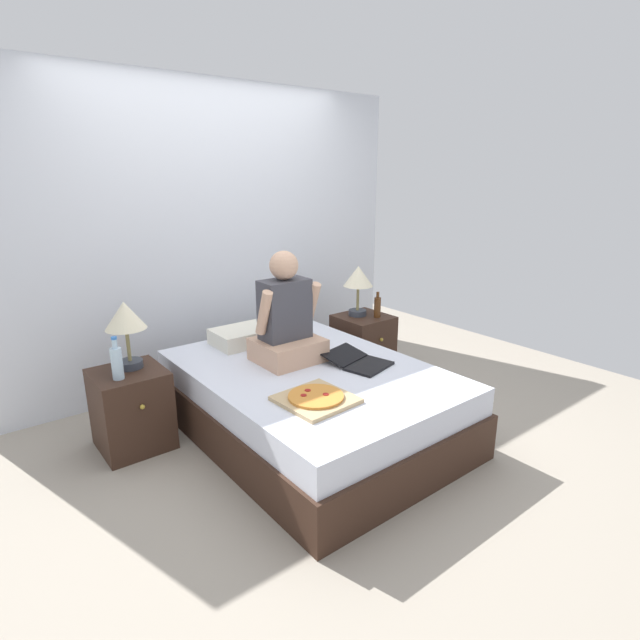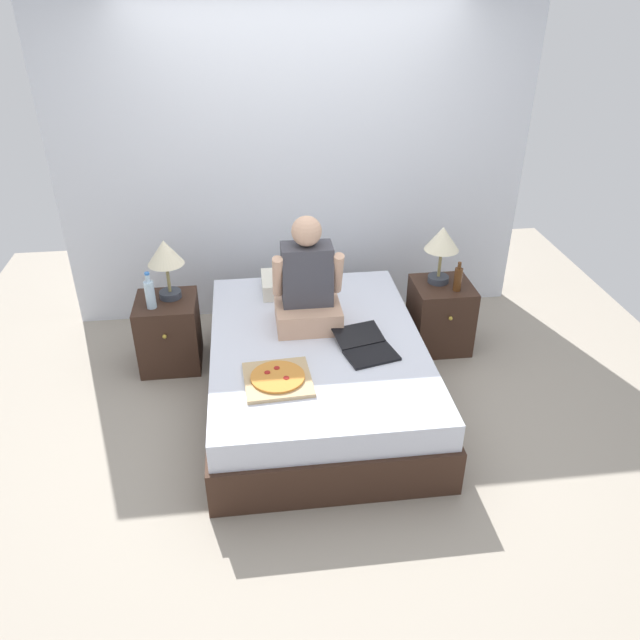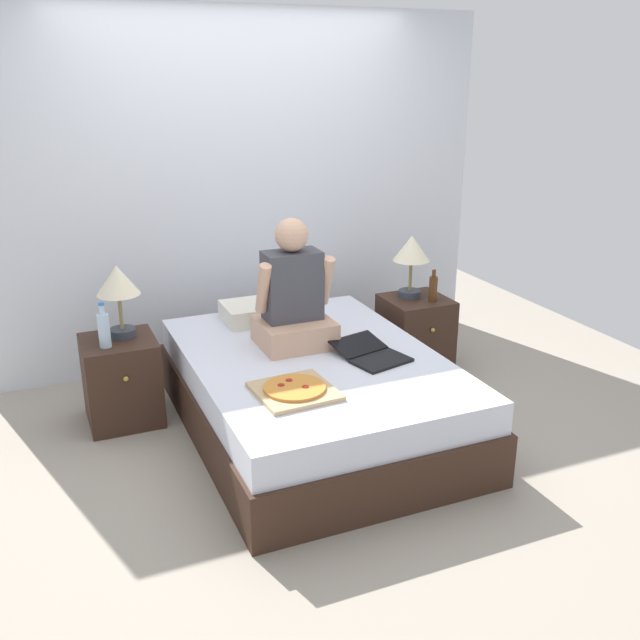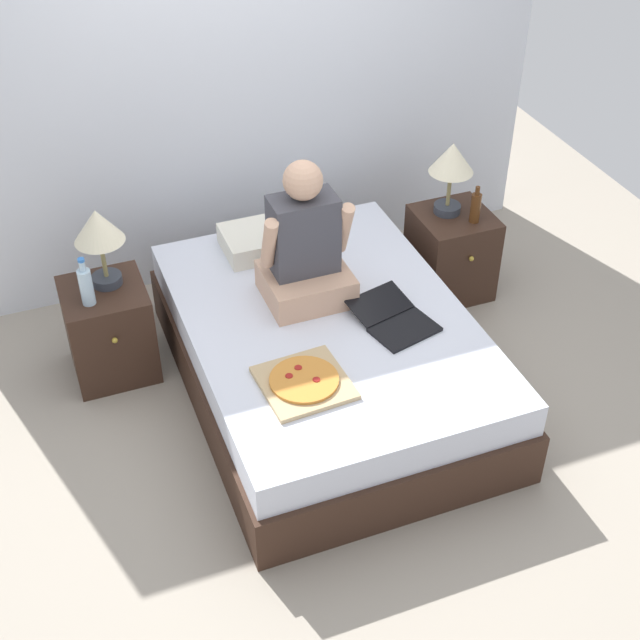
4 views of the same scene
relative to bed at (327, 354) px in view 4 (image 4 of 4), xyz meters
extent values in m
plane|color=#9E9384|center=(0.00, 0.00, -0.24)|extent=(5.73, 5.73, 0.00)
cube|color=silver|center=(0.00, 1.37, 1.01)|extent=(3.73, 0.12, 2.50)
cube|color=#382319|center=(0.00, 0.00, -0.09)|extent=(1.45, 2.02, 0.30)
cube|color=silver|center=(0.00, 0.00, 0.16)|extent=(1.40, 1.96, 0.19)
cube|color=#382319|center=(-1.04, 0.59, 0.03)|extent=(0.44, 0.44, 0.54)
sphere|color=gold|center=(-1.04, 0.35, 0.14)|extent=(0.03, 0.03, 0.03)
cylinder|color=#333842|center=(-1.00, 0.64, 0.32)|extent=(0.16, 0.16, 0.05)
cylinder|color=olive|center=(-1.00, 0.64, 0.46)|extent=(0.02, 0.02, 0.22)
cone|color=beige|center=(-1.00, 0.64, 0.66)|extent=(0.26, 0.26, 0.18)
cylinder|color=silver|center=(-1.12, 0.50, 0.40)|extent=(0.07, 0.07, 0.20)
cylinder|color=silver|center=(-1.12, 0.50, 0.53)|extent=(0.03, 0.03, 0.06)
cylinder|color=blue|center=(-1.12, 0.50, 0.57)|extent=(0.04, 0.03, 0.02)
cube|color=#382319|center=(1.04, 0.59, 0.03)|extent=(0.44, 0.44, 0.54)
sphere|color=gold|center=(1.04, 0.35, 0.14)|extent=(0.03, 0.03, 0.03)
cylinder|color=#333842|center=(1.01, 0.64, 0.32)|extent=(0.16, 0.16, 0.05)
cylinder|color=olive|center=(1.01, 0.64, 0.46)|extent=(0.02, 0.02, 0.22)
cone|color=beige|center=(1.01, 0.64, 0.66)|extent=(0.26, 0.26, 0.18)
cylinder|color=#512D14|center=(1.11, 0.49, 0.39)|extent=(0.06, 0.06, 0.18)
cylinder|color=#512D14|center=(1.11, 0.49, 0.50)|extent=(0.03, 0.03, 0.05)
cube|color=silver|center=(-0.07, 0.73, 0.31)|extent=(0.52, 0.34, 0.12)
cube|color=tan|center=(-0.04, 0.21, 0.33)|extent=(0.44, 0.40, 0.16)
cube|color=#3F3F47|center=(-0.04, 0.24, 0.62)|extent=(0.34, 0.20, 0.42)
sphere|color=tan|center=(-0.04, 0.24, 0.93)|extent=(0.20, 0.20, 0.20)
cylinder|color=tan|center=(-0.24, 0.19, 0.64)|extent=(0.07, 0.18, 0.32)
cylinder|color=tan|center=(0.16, 0.19, 0.64)|extent=(0.07, 0.18, 0.32)
cube|color=black|center=(0.32, -0.24, 0.26)|extent=(0.36, 0.29, 0.02)
cube|color=black|center=(0.27, -0.04, 0.29)|extent=(0.35, 0.27, 0.06)
cube|color=tan|center=(-0.29, -0.44, 0.26)|extent=(0.42, 0.42, 0.02)
cylinder|color=#CC7F33|center=(-0.29, -0.44, 0.28)|extent=(0.33, 0.33, 0.02)
cylinder|color=maroon|center=(-0.35, -0.40, 0.29)|extent=(0.04, 0.04, 0.00)
cylinder|color=maroon|center=(-0.24, -0.47, 0.29)|extent=(0.04, 0.04, 0.00)
cylinder|color=maroon|center=(-0.29, -0.36, 0.29)|extent=(0.04, 0.04, 0.00)
camera|label=1|loc=(-1.91, -2.54, 1.54)|focal=28.00mm
camera|label=2|loc=(-0.41, -3.50, 2.47)|focal=35.00mm
camera|label=3|loc=(-1.49, -3.60, 1.86)|focal=40.00mm
camera|label=4|loc=(-1.33, -3.35, 3.07)|focal=50.00mm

